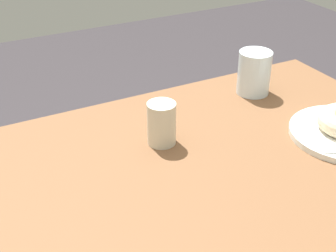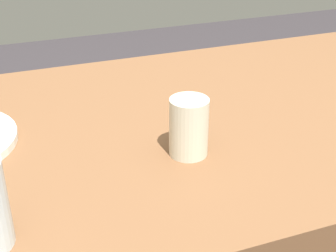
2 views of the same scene
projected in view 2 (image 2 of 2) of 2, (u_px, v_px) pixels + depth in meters
table at (206, 152)px, 0.86m from camera, size 1.20×0.64×0.77m
sugar_jar at (189, 127)px, 0.69m from camera, size 0.06×0.06×0.09m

